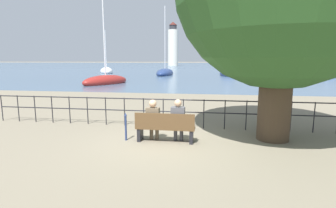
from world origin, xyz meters
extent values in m
plane|color=#7A705B|center=(0.00, 0.00, 0.00)|extent=(1000.00, 1000.00, 0.00)
cube|color=#47607A|center=(0.00, 161.51, 0.00)|extent=(600.00, 300.00, 0.01)
cylinder|color=#423323|center=(3.24, 0.71, 1.25)|extent=(0.96, 0.96, 2.50)
cube|color=brown|center=(0.00, 0.00, 0.42)|extent=(1.76, 0.45, 0.05)
cube|color=brown|center=(0.00, -0.21, 0.68)|extent=(1.76, 0.04, 0.45)
cube|color=black|center=(-0.78, 0.00, 0.20)|extent=(0.10, 0.41, 0.40)
cube|color=black|center=(0.78, 0.00, 0.20)|extent=(0.10, 0.41, 0.40)
cylinder|color=brown|center=(-0.46, 0.16, 0.23)|extent=(0.11, 0.11, 0.45)
cylinder|color=brown|center=(-0.29, 0.16, 0.23)|extent=(0.11, 0.11, 0.45)
cube|color=brown|center=(-0.38, 0.07, 0.50)|extent=(0.33, 0.26, 0.14)
cube|color=brown|center=(-0.38, -0.02, 0.74)|extent=(0.39, 0.24, 0.58)
sphere|color=tan|center=(-0.38, -0.02, 1.15)|extent=(0.23, 0.23, 0.23)
cylinder|color=#4C4C51|center=(0.29, 0.16, 0.23)|extent=(0.11, 0.11, 0.45)
cylinder|color=#4C4C51|center=(0.47, 0.16, 0.23)|extent=(0.11, 0.11, 0.45)
cube|color=#4C4C51|center=(0.38, 0.07, 0.50)|extent=(0.34, 0.26, 0.14)
cube|color=#4C4C51|center=(0.38, -0.02, 0.76)|extent=(0.40, 0.24, 0.62)
sphere|color=tan|center=(0.38, -0.02, 1.19)|extent=(0.21, 0.21, 0.21)
cylinder|color=black|center=(-6.98, 1.73, 0.53)|extent=(0.04, 0.04, 1.05)
cylinder|color=black|center=(-6.25, 1.73, 0.53)|extent=(0.04, 0.04, 1.05)
cylinder|color=black|center=(-5.51, 1.73, 0.53)|extent=(0.04, 0.04, 1.05)
cylinder|color=black|center=(-4.78, 1.73, 0.53)|extent=(0.04, 0.04, 1.05)
cylinder|color=black|center=(-4.04, 1.73, 0.53)|extent=(0.04, 0.04, 1.05)
cylinder|color=black|center=(-3.31, 1.73, 0.53)|extent=(0.04, 0.04, 1.05)
cylinder|color=black|center=(-2.57, 1.73, 0.53)|extent=(0.04, 0.04, 1.05)
cylinder|color=black|center=(-1.84, 1.73, 0.53)|extent=(0.04, 0.04, 1.05)
cylinder|color=black|center=(-1.10, 1.73, 0.53)|extent=(0.04, 0.04, 1.05)
cylinder|color=black|center=(-0.37, 1.73, 0.53)|extent=(0.04, 0.04, 1.05)
cylinder|color=black|center=(0.37, 1.73, 0.53)|extent=(0.04, 0.04, 1.05)
cylinder|color=black|center=(1.10, 1.73, 0.53)|extent=(0.04, 0.04, 1.05)
cylinder|color=black|center=(1.84, 1.73, 0.53)|extent=(0.04, 0.04, 1.05)
cylinder|color=black|center=(2.57, 1.73, 0.53)|extent=(0.04, 0.04, 1.05)
cylinder|color=black|center=(3.31, 1.73, 0.53)|extent=(0.04, 0.04, 1.05)
cylinder|color=black|center=(4.04, 1.73, 0.53)|extent=(0.04, 0.04, 1.05)
cylinder|color=black|center=(4.78, 1.73, 0.53)|extent=(0.04, 0.04, 1.05)
cylinder|color=black|center=(0.00, 1.73, 1.02)|extent=(13.96, 0.04, 0.04)
cylinder|color=black|center=(0.00, 1.73, 0.58)|extent=(13.96, 0.04, 0.04)
cylinder|color=navy|center=(-1.21, -0.07, 0.38)|extent=(0.06, 0.06, 0.76)
cone|color=navy|center=(-1.21, -0.07, 0.81)|extent=(0.09, 0.09, 0.10)
ellipsoid|color=navy|center=(-6.10, 36.58, 0.31)|extent=(2.51, 8.88, 1.55)
cylinder|color=silver|center=(-6.10, 36.58, 6.01)|extent=(0.14, 0.14, 10.46)
ellipsoid|color=white|center=(-18.21, 40.75, 0.33)|extent=(4.44, 6.02, 1.67)
cylinder|color=silver|center=(-18.21, 40.75, 4.44)|extent=(0.14, 0.14, 7.21)
ellipsoid|color=white|center=(9.86, 29.01, 0.35)|extent=(3.83, 8.17, 1.77)
cylinder|color=silver|center=(9.86, 29.01, 3.89)|extent=(0.14, 0.14, 6.01)
ellipsoid|color=navy|center=(19.92, 37.70, 0.32)|extent=(4.32, 8.99, 1.60)
cylinder|color=silver|center=(19.92, 37.70, 3.84)|extent=(0.14, 0.14, 6.09)
ellipsoid|color=navy|center=(4.28, 36.27, 0.33)|extent=(2.86, 7.25, 1.64)
cylinder|color=silver|center=(4.28, 36.27, 4.69)|extent=(0.14, 0.14, 7.74)
ellipsoid|color=maroon|center=(-9.30, 18.34, 0.27)|extent=(4.14, 6.11, 1.35)
cylinder|color=silver|center=(-9.30, 18.34, 4.64)|extent=(0.14, 0.14, 7.93)
cylinder|color=silver|center=(-16.03, 119.57, 8.43)|extent=(4.89, 4.89, 16.87)
cylinder|color=#2D2D33|center=(-16.03, 119.57, 17.90)|extent=(3.42, 3.42, 2.06)
cone|color=#4C1E19|center=(-16.03, 119.57, 19.75)|extent=(3.91, 3.91, 1.65)
camera|label=1|loc=(1.24, -7.51, 2.41)|focal=28.00mm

